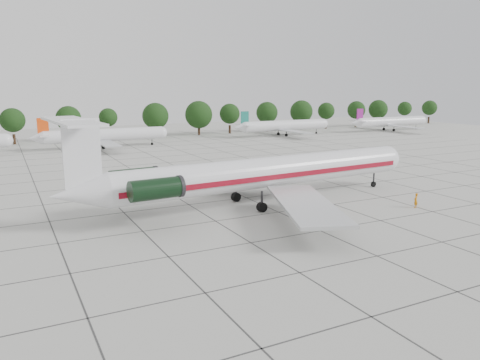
{
  "coord_description": "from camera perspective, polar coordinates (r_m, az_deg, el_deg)",
  "views": [
    {
      "loc": [
        -27.84,
        -44.43,
        14.33
      ],
      "look_at": [
        -3.3,
        3.35,
        3.5
      ],
      "focal_mm": 35.0,
      "sensor_mm": 36.0,
      "label": 1
    }
  ],
  "objects": [
    {
      "name": "ground",
      "position": [
        54.36,
        4.73,
        -3.93
      ],
      "size": [
        260.0,
        260.0,
        0.0
      ],
      "primitive_type": "plane",
      "color": "#B6B6AE",
      "rests_on": "ground"
    },
    {
      "name": "apron_joints",
      "position": [
        67.18,
        -2.03,
        -0.92
      ],
      "size": [
        170.0,
        170.0,
        0.02
      ],
      "primitive_type": "cube",
      "color": "#383838",
      "rests_on": "ground"
    },
    {
      "name": "main_airliner",
      "position": [
        56.26,
        1.64,
        0.79
      ],
      "size": [
        48.07,
        37.69,
        11.27
      ],
      "rotation": [
        0.0,
        0.0,
        0.07
      ],
      "color": "silver",
      "rests_on": "ground"
    },
    {
      "name": "ground_crew",
      "position": [
        59.72,
        20.63,
        -2.35
      ],
      "size": [
        0.76,
        0.64,
        1.78
      ],
      "primitive_type": "imported",
      "rotation": [
        0.0,
        0.0,
        3.52
      ],
      "color": "#C8710B",
      "rests_on": "ground"
    },
    {
      "name": "bg_airliner_c",
      "position": [
        114.86,
        -16.19,
        5.24
      ],
      "size": [
        28.24,
        27.2,
        7.4
      ],
      "color": "silver",
      "rests_on": "ground"
    },
    {
      "name": "bg_airliner_d",
      "position": [
        138.31,
        5.48,
        6.61
      ],
      "size": [
        28.24,
        27.2,
        7.4
      ],
      "color": "silver",
      "rests_on": "ground"
    },
    {
      "name": "bg_airliner_e",
      "position": [
        160.58,
        17.94,
        6.77
      ],
      "size": [
        28.24,
        27.2,
        7.4
      ],
      "color": "silver",
      "rests_on": "ground"
    },
    {
      "name": "tree_line",
      "position": [
        130.71,
        -20.18,
        7.04
      ],
      "size": [
        249.86,
        8.44,
        10.22
      ],
      "color": "#332114",
      "rests_on": "ground"
    }
  ]
}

